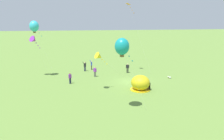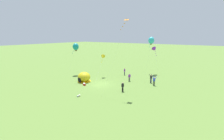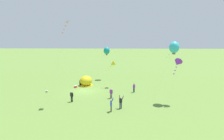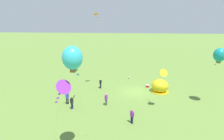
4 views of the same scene
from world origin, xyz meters
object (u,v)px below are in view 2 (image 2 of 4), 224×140
at_px(cooler_box, 84,84).
at_px(kite_teal, 76,47).
at_px(toddler_crawling, 79,96).
at_px(person_watching_sky, 125,71).
at_px(person_near_tent, 129,77).
at_px(kite_orange, 125,24).
at_px(person_arms_raised, 151,78).
at_px(person_flying_kite, 154,81).
at_px(kite_yellow, 103,57).
at_px(person_far_back, 123,86).
at_px(kite_purple, 154,49).
at_px(popup_tent, 84,77).
at_px(kite_cyan, 151,40).

height_order(cooler_box, kite_teal, kite_teal).
xyz_separation_m(toddler_crawling, person_watching_sky, (-0.47, 16.22, 0.79)).
relative_size(toddler_crawling, person_near_tent, 0.32).
distance_m(cooler_box, kite_teal, 12.08).
bearing_deg(kite_orange, person_arms_raised, 75.28).
bearing_deg(cooler_box, kite_orange, 7.19).
xyz_separation_m(toddler_crawling, person_near_tent, (3.00, 12.13, 0.79)).
height_order(person_flying_kite, person_watching_sky, person_flying_kite).
distance_m(person_arms_raised, kite_yellow, 12.09).
relative_size(person_far_back, kite_purple, 0.25).
bearing_deg(person_far_back, cooler_box, -170.45).
relative_size(cooler_box, kite_orange, 0.05).
height_order(popup_tent, kite_purple, kite_purple).
xyz_separation_m(kite_orange, kite_purple, (-0.27, 16.32, -5.34)).
bearing_deg(kite_teal, kite_yellow, 12.53).
relative_size(kite_purple, kite_cyan, 0.74).
xyz_separation_m(toddler_crawling, person_far_back, (4.82, 6.01, 0.79)).
bearing_deg(toddler_crawling, kite_yellow, 108.84).
distance_m(person_far_back, kite_teal, 17.84).
xyz_separation_m(person_watching_sky, kite_cyan, (4.53, 5.45, 7.54)).
distance_m(person_arms_raised, kite_teal, 19.84).
distance_m(person_far_back, person_watching_sky, 11.50).
bearing_deg(person_flying_kite, cooler_box, -146.43).
height_order(cooler_box, person_watching_sky, person_watching_sky).
xyz_separation_m(popup_tent, person_near_tent, (8.00, 5.66, -0.03)).
xyz_separation_m(toddler_crawling, kite_cyan, (4.07, 21.67, 8.33)).
distance_m(person_flying_kite, person_watching_sky, 9.65).
xyz_separation_m(kite_purple, kite_cyan, (-0.85, -0.37, 2.26)).
bearing_deg(kite_orange, cooler_box, -172.81).
bearing_deg(kite_purple, popup_tent, -122.49).
distance_m(person_watching_sky, kite_yellow, 6.67).
bearing_deg(person_arms_raised, kite_orange, -104.72).
height_order(toddler_crawling, person_arms_raised, person_arms_raised).
bearing_deg(kite_yellow, person_far_back, -34.21).
bearing_deg(cooler_box, kite_yellow, 96.94).
height_order(person_arms_raised, kite_orange, kite_orange).
bearing_deg(person_far_back, kite_purple, 89.66).
xyz_separation_m(kite_yellow, kite_purple, (9.04, 9.95, 1.52)).
distance_m(person_arms_raised, person_flying_kite, 1.71).
relative_size(popup_tent, person_watching_sky, 1.63).
height_order(person_flying_kite, kite_teal, kite_teal).
bearing_deg(person_watching_sky, popup_tent, -114.94).
relative_size(person_near_tent, kite_orange, 0.14).
relative_size(cooler_box, person_arms_raised, 0.33).
bearing_deg(person_watching_sky, kite_purple, 47.25).
xyz_separation_m(person_far_back, kite_teal, (-16.20, 4.47, 5.99)).
bearing_deg(kite_purple, kite_cyan, -156.31).
bearing_deg(kite_orange, kite_yellow, 145.60).
height_order(person_arms_raised, kite_yellow, kite_yellow).
xyz_separation_m(cooler_box, kite_purple, (8.13, 17.38, 6.02)).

